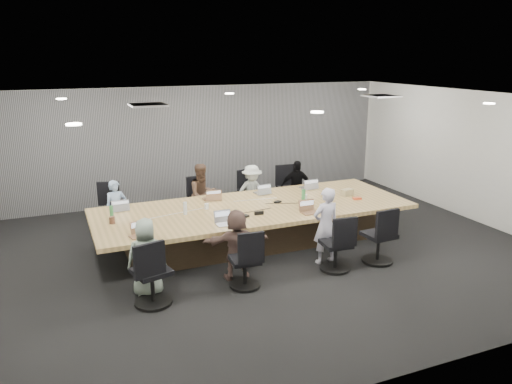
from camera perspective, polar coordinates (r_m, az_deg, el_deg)
name	(u,v)px	position (r m, az deg, el deg)	size (l,w,h in m)	color
floor	(264,252)	(9.34, 0.96, -6.83)	(10.00, 8.00, 0.00)	black
ceiling	(265,99)	(8.67, 1.04, 10.55)	(10.00, 8.00, 0.00)	white
wall_back	(200,143)	(12.58, -6.38, 5.60)	(10.00, 2.80, 0.00)	beige
wall_front	(415,262)	(5.65, 17.67, -7.65)	(10.00, 2.80, 0.00)	beige
wall_right	(477,157)	(11.79, 23.90, 3.68)	(8.00, 2.80, 0.00)	beige
curtain	(201,143)	(12.51, -6.28, 5.55)	(9.80, 0.04, 2.80)	slate
conference_table	(254,223)	(9.62, -0.23, -3.58)	(6.00, 2.20, 0.74)	#382A1C
chair_0	(115,212)	(10.63, -15.85, -2.24)	(0.56, 0.56, 0.83)	black
chair_1	(199,205)	(10.98, -6.58, -1.47)	(0.49, 0.49, 0.72)	black
chair_2	(246,197)	(11.31, -1.15, -0.59)	(0.55, 0.55, 0.82)	black
chair_3	(289,192)	(11.73, 3.81, 0.05)	(0.57, 0.57, 0.85)	black
chair_4	(152,277)	(7.49, -11.81, -9.47)	(0.58, 0.58, 0.86)	black
chair_5	(245,264)	(7.86, -1.29, -8.27)	(0.51, 0.51, 0.76)	black
chair_6	(336,248)	(8.55, 9.09, -6.35)	(0.53, 0.53, 0.79)	black
chair_7	(379,239)	(9.00, 13.83, -5.28)	(0.57, 0.57, 0.85)	black
person_0	(116,209)	(10.25, -15.66, -1.90)	(0.42, 0.28, 1.16)	#95B1D6
laptop_0	(120,209)	(9.68, -15.30, -1.87)	(0.32, 0.22, 0.02)	#B2B2B7
person_1	(203,195)	(10.56, -6.10, -0.36)	(0.65, 0.51, 1.35)	#4B3427
laptop_1	(211,198)	(10.04, -5.20, -0.74)	(0.31, 0.22, 0.02)	#8C6647
person_2	(252,192)	(10.94, -0.47, -0.05)	(0.79, 0.45, 1.22)	#ABB3AC
laptop_2	(262,193)	(10.41, 0.67, -0.08)	(0.31, 0.21, 0.02)	#B2B2B7
person_3	(296,187)	(11.38, 4.61, 0.55)	(0.73, 0.30, 1.24)	black
laptop_3	(308,187)	(10.88, 5.95, 0.52)	(0.34, 0.23, 0.02)	#B2B2B7
person_4	(147,257)	(7.73, -12.40, -7.27)	(0.59, 0.38, 1.21)	gray
laptop_4	(139,236)	(8.19, -13.18, -4.93)	(0.30, 0.20, 0.02)	#8C6647
person_5	(237,244)	(8.09, -2.21, -6.00)	(1.09, 0.35, 1.17)	brown
laptop_5	(225,224)	(8.52, -3.53, -3.72)	(0.30, 0.20, 0.02)	#B2B2B7
person_6	(326,226)	(8.73, 7.97, -3.83)	(0.50, 0.33, 1.36)	silver
laptop_6	(310,213)	(9.16, 6.24, -2.39)	(0.31, 0.21, 0.02)	#8C6647
bottle_green_left	(111,212)	(9.17, -16.19, -2.21)	(0.06, 0.06, 0.23)	#3A8C4A
bottle_green_right	(303,196)	(9.73, 5.44, -0.49)	(0.08, 0.08, 0.27)	#3A8C4A
bottle_clear	(185,208)	(9.10, -8.09, -1.86)	(0.07, 0.07, 0.23)	silver
cup_white_far	(207,206)	(9.39, -5.67, -1.64)	(0.08, 0.08, 0.10)	white
cup_white_near	(305,197)	(10.01, 5.65, -0.56)	(0.08, 0.08, 0.10)	white
mug_brown	(112,220)	(8.90, -16.12, -3.11)	(0.10, 0.10, 0.12)	brown
mic_left	(244,216)	(8.90, -1.38, -2.79)	(0.17, 0.11, 0.03)	black
mic_right	(278,202)	(9.77, 2.49, -1.13)	(0.14, 0.09, 0.03)	black
stapler	(259,213)	(9.02, 0.34, -2.42)	(0.17, 0.04, 0.06)	black
canvas_bag	(347,192)	(10.41, 10.38, -0.03)	(0.24, 0.15, 0.13)	tan
snack_packet	(357,198)	(10.17, 11.48, -0.72)	(0.16, 0.11, 0.04)	#CE4620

